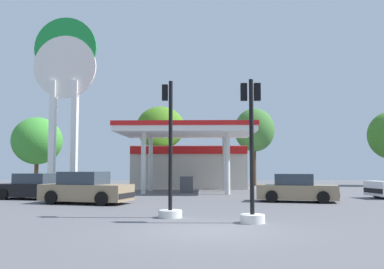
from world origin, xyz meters
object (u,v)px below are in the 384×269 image
Objects in this scene: traffic_signal_1 at (252,173)px; tree_2 at (254,130)px; car_0 at (33,187)px; traffic_signal_0 at (170,180)px; car_1 at (297,189)px; station_pole_sign at (65,79)px; car_2 at (86,189)px; tree_1 at (160,128)px; tree_0 at (37,141)px.

traffic_signal_1 is 0.63× the size of tree_2.
car_0 is 11.69m from traffic_signal_0.
car_1 reaches higher than car_0.
station_pole_sign is at bearing 120.48° from traffic_signal_0.
car_0 is 14.62m from traffic_signal_1.
station_pole_sign is 2.62× the size of traffic_signal_0.
car_1 is at bearing -29.08° from station_pole_sign.
tree_1 is (1.68, 18.80, 4.71)m from car_2.
tree_1 reaches higher than traffic_signal_0.
station_pole_sign reaches higher than car_1.
traffic_signal_0 is 26.10m from tree_2.
tree_2 is at bearing 82.98° from traffic_signal_1.
station_pole_sign is 3.00× the size of car_1.
station_pole_sign is at bearing 150.92° from car_1.
station_pole_sign is 1.98× the size of tree_0.
tree_1 reaches higher than tree_2.
station_pole_sign reaches higher than car_2.
tree_1 is 8.88m from tree_2.
car_0 is 17.63m from tree_1.
tree_2 is (10.53, 19.55, 4.54)m from car_2.
tree_1 is at bearing 71.43° from car_0.
tree_0 is at bearing 117.89° from car_2.
traffic_signal_1 is (11.66, -16.48, -6.57)m from station_pole_sign.
tree_1 is at bearing 84.89° from car_2.
tree_2 is at bearing 1.99° from tree_0.
station_pole_sign is 18.17m from tree_2.
tree_0 is at bearing 139.44° from car_1.
tree_0 is 0.87× the size of tree_1.
car_1 is 0.92× the size of traffic_signal_1.
traffic_signal_0 is at bearing -130.82° from car_1.
tree_1 is at bearing 96.67° from traffic_signal_0.
car_1 is at bearing 7.29° from car_2.
tree_0 is at bearing 179.81° from tree_1.
station_pole_sign reaches higher than tree_0.
station_pole_sign is at bearing 95.51° from car_0.
car_0 is at bearing -68.82° from tree_0.
tree_2 is (3.25, 26.42, 3.64)m from traffic_signal_1.
car_0 is 0.91× the size of traffic_signal_1.
car_1 is 0.66× the size of tree_0.
tree_1 is at bearing -175.15° from tree_2.
traffic_signal_1 is at bearing -77.71° from tree_1.
car_1 is at bearing -90.18° from tree_2.
traffic_signal_0 is (8.25, -8.25, 0.68)m from car_0.
traffic_signal_1 is at bearing -111.27° from car_1.
car_1 is 0.57× the size of tree_1.
station_pole_sign is 2.75× the size of car_2.
car_2 is at bearing -36.03° from car_0.
car_0 is at bearing 174.50° from car_1.
station_pole_sign is 1.72× the size of tree_1.
car_1 is (14.86, -8.27, -7.52)m from station_pole_sign.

